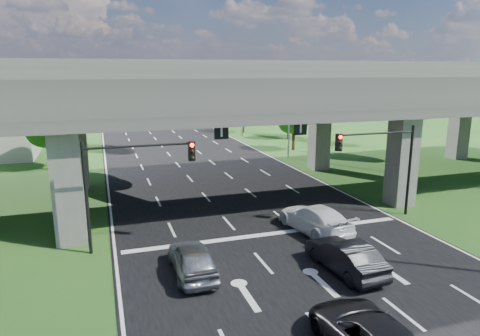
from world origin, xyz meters
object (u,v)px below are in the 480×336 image
signal_right (383,155)px  signal_left (129,174)px  car_white (315,219)px  car_dark (345,256)px  streetlight_far (286,104)px  streetlight_beyond (240,96)px  car_silver (192,259)px

signal_right → signal_left: same height
signal_left → car_white: size_ratio=1.08×
car_dark → car_white: size_ratio=0.85×
streetlight_far → streetlight_beyond: same height
signal_right → car_white: 6.24m
signal_right → car_white: (-5.18, -0.94, -3.35)m
signal_left → car_silver: bearing=-58.9°
signal_left → streetlight_far: (17.92, 20.06, 1.66)m
streetlight_far → streetlight_beyond: (0.00, 16.00, 0.00)m
signal_right → streetlight_beyond: size_ratio=0.60×
car_dark → streetlight_far: bearing=-112.1°
signal_right → car_white: size_ratio=1.08×
streetlight_far → car_white: 22.84m
signal_right → car_silver: signal_right is taller
streetlight_far → signal_right: bearing=-96.5°
streetlight_beyond → car_dark: (-8.53, -42.09, -5.04)m
signal_right → streetlight_beyond: 36.17m
car_white → streetlight_beyond: bearing=-109.4°
streetlight_beyond → car_silver: 43.26m
signal_right → car_white: bearing=-169.7°
signal_right → signal_left: bearing=180.0°
signal_right → car_dark: size_ratio=1.27×
signal_left → car_dark: 11.66m
car_dark → signal_right: bearing=-140.1°
car_dark → signal_left: bearing=-36.7°
car_silver → car_dark: (6.97, -2.02, -0.01)m
streetlight_far → car_white: size_ratio=1.80×
streetlight_beyond → car_silver: (-15.50, -40.07, -5.03)m
signal_right → car_dark: bearing=-136.1°
car_dark → car_silver: bearing=-20.2°
signal_left → signal_right: bearing=0.0°
streetlight_far → streetlight_beyond: 16.00m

